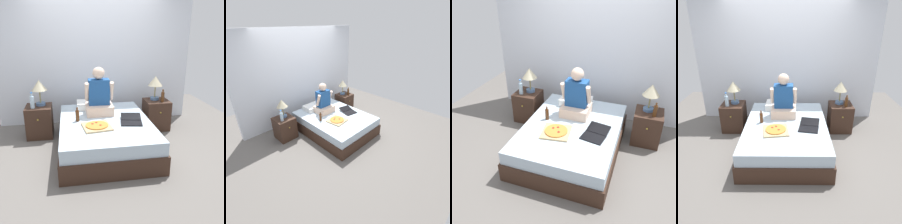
# 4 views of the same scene
# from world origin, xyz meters

# --- Properties ---
(ground_plane) EXTENTS (5.79, 5.79, 0.00)m
(ground_plane) POSITION_xyz_m (0.00, 0.00, 0.00)
(ground_plane) COLOR #66605B
(wall_back) EXTENTS (3.79, 0.12, 2.50)m
(wall_back) POSITION_xyz_m (0.00, 1.31, 1.25)
(wall_back) COLOR silver
(wall_back) RESTS_ON ground
(bed) EXTENTS (1.43, 1.90, 0.47)m
(bed) POSITION_xyz_m (0.00, 0.00, 0.23)
(bed) COLOR #382319
(bed) RESTS_ON ground
(nightstand_left) EXTENTS (0.44, 0.47, 0.56)m
(nightstand_left) POSITION_xyz_m (-1.07, 0.66, 0.28)
(nightstand_left) COLOR #382319
(nightstand_left) RESTS_ON ground
(lamp_on_left_nightstand) EXTENTS (0.26, 0.26, 0.45)m
(lamp_on_left_nightstand) POSITION_xyz_m (-1.03, 0.71, 0.88)
(lamp_on_left_nightstand) COLOR #4C6B93
(lamp_on_left_nightstand) RESTS_ON nightstand_left
(water_bottle) EXTENTS (0.07, 0.07, 0.28)m
(water_bottle) POSITION_xyz_m (-1.15, 0.57, 0.67)
(water_bottle) COLOR silver
(water_bottle) RESTS_ON nightstand_left
(nightstand_right) EXTENTS (0.44, 0.47, 0.56)m
(nightstand_right) POSITION_xyz_m (1.07, 0.66, 0.28)
(nightstand_right) COLOR #382319
(nightstand_right) RESTS_ON ground
(lamp_on_right_nightstand) EXTENTS (0.26, 0.26, 0.45)m
(lamp_on_right_nightstand) POSITION_xyz_m (1.04, 0.71, 0.88)
(lamp_on_right_nightstand) COLOR #4C6B93
(lamp_on_right_nightstand) RESTS_ON nightstand_right
(beer_bottle) EXTENTS (0.06, 0.06, 0.23)m
(beer_bottle) POSITION_xyz_m (1.14, 0.56, 0.65)
(beer_bottle) COLOR #512D14
(beer_bottle) RESTS_ON nightstand_right
(pillow) EXTENTS (0.52, 0.34, 0.12)m
(pillow) POSITION_xyz_m (-0.15, 0.67, 0.53)
(pillow) COLOR white
(pillow) RESTS_ON bed
(person_seated) EXTENTS (0.47, 0.40, 0.78)m
(person_seated) POSITION_xyz_m (-0.05, 0.36, 0.76)
(person_seated) COLOR beige
(person_seated) RESTS_ON bed
(laptop) EXTENTS (0.39, 0.46, 0.07)m
(laptop) POSITION_xyz_m (0.39, -0.13, 0.49)
(laptop) COLOR black
(laptop) RESTS_ON bed
(pizza_box) EXTENTS (0.45, 0.45, 0.05)m
(pizza_box) POSITION_xyz_m (-0.16, -0.25, 0.49)
(pizza_box) COLOR tan
(pizza_box) RESTS_ON bed
(beer_bottle_on_bed) EXTENTS (0.06, 0.06, 0.22)m
(beer_bottle_on_bed) POSITION_xyz_m (-0.43, 0.05, 0.56)
(beer_bottle_on_bed) COLOR #4C2811
(beer_bottle_on_bed) RESTS_ON bed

